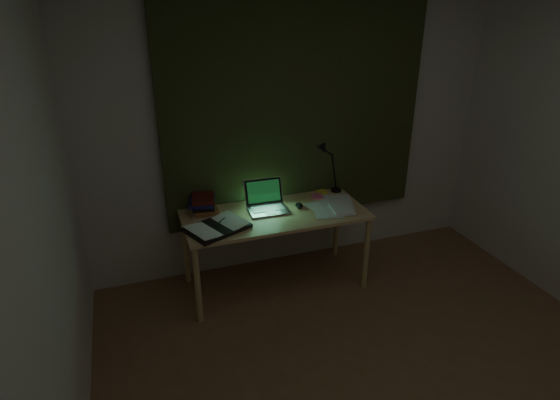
% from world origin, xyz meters
% --- Properties ---
extents(wall_back, '(3.50, 0.00, 2.50)m').
position_xyz_m(wall_back, '(0.00, 2.00, 1.25)').
color(wall_back, beige).
rests_on(wall_back, ground).
extents(wall_left, '(0.00, 4.00, 2.50)m').
position_xyz_m(wall_left, '(-1.75, 0.00, 1.25)').
color(wall_left, beige).
rests_on(wall_left, ground).
extents(curtain, '(2.20, 0.06, 2.00)m').
position_xyz_m(curtain, '(0.00, 1.96, 1.45)').
color(curtain, '#2B3118').
rests_on(curtain, wall_back).
extents(desk, '(1.44, 0.63, 0.66)m').
position_xyz_m(desk, '(-0.31, 1.61, 0.33)').
color(desk, tan).
rests_on(desk, floor).
extents(laptop, '(0.32, 0.36, 0.22)m').
position_xyz_m(laptop, '(-0.34, 1.66, 0.77)').
color(laptop, '#A4A4A8').
rests_on(laptop, desk).
extents(open_textbook, '(0.51, 0.45, 0.04)m').
position_xyz_m(open_textbook, '(-0.79, 1.49, 0.67)').
color(open_textbook, white).
rests_on(open_textbook, desk).
extents(book_stack, '(0.22, 0.25, 0.15)m').
position_xyz_m(book_stack, '(-0.84, 1.79, 0.73)').
color(book_stack, white).
rests_on(book_stack, desk).
extents(loose_papers, '(0.42, 0.44, 0.02)m').
position_xyz_m(loose_papers, '(0.16, 1.52, 0.67)').
color(loose_papers, silver).
rests_on(loose_papers, desk).
extents(mouse, '(0.07, 0.10, 0.04)m').
position_xyz_m(mouse, '(-0.09, 1.64, 0.67)').
color(mouse, black).
rests_on(mouse, desk).
extents(sticky_yellow, '(0.09, 0.09, 0.02)m').
position_xyz_m(sticky_yellow, '(0.20, 1.86, 0.66)').
color(sticky_yellow, yellow).
rests_on(sticky_yellow, desk).
extents(sticky_pink, '(0.10, 0.10, 0.02)m').
position_xyz_m(sticky_pink, '(0.13, 1.79, 0.66)').
color(sticky_pink, pink).
rests_on(sticky_pink, desk).
extents(desk_lamp, '(0.37, 0.31, 0.50)m').
position_xyz_m(desk_lamp, '(0.34, 1.86, 0.90)').
color(desk_lamp, black).
rests_on(desk_lamp, desk).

